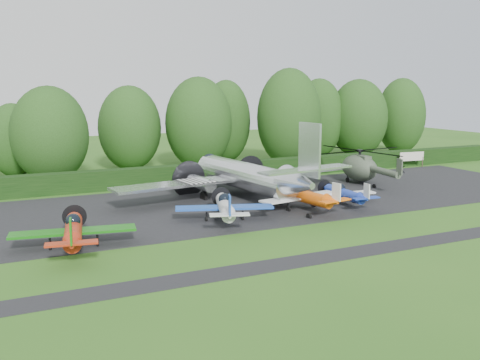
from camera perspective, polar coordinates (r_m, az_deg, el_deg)
name	(u,v)px	position (r m, az deg, el deg)	size (l,w,h in m)	color
ground	(271,234)	(37.82, 3.31, -5.74)	(160.00, 160.00, 0.00)	#295818
apron	(216,205)	(46.58, -2.55, -2.69)	(70.00, 18.00, 0.01)	black
taxiway_verge	(318,258)	(32.91, 8.34, -8.27)	(70.00, 2.00, 0.00)	black
hedgerow	(176,184)	(56.69, -6.83, -0.45)	(90.00, 1.60, 2.00)	black
transport_plane	(246,176)	(48.69, 0.62, 0.47)	(24.21, 18.56, 7.76)	silver
light_plane_red	(73,231)	(35.46, -17.37, -5.18)	(7.82, 8.22, 3.00)	#A9280F
light_plane_white	(225,207)	(40.67, -1.62, -2.85)	(7.51, 7.90, 2.89)	silver
light_plane_orange	(304,196)	(44.75, 6.82, -1.70)	(7.59, 7.98, 2.92)	orange
light_plane_blue	(344,194)	(47.16, 11.05, -1.43)	(6.48, 6.82, 2.49)	#1B36A6
helicopter	(360,165)	(57.79, 12.66, 1.53)	(11.22, 13.13, 3.61)	#394434
sign_board	(412,157)	(70.80, 17.85, 2.34)	(3.52, 0.13, 1.98)	#3F3326
tree_0	(319,118)	(77.62, 8.39, 6.53)	(7.06, 7.06, 11.25)	black
tree_1	(13,141)	(65.12, -23.02, 3.89)	(5.53, 5.53, 8.36)	black
tree_2	(130,128)	(66.60, -11.69, 5.44)	(7.59, 7.59, 10.29)	black
tree_3	(358,118)	(79.35, 12.49, 6.45)	(8.39, 8.39, 11.17)	black
tree_4	(226,121)	(72.42, -1.48, 6.29)	(6.50, 6.50, 11.01)	black
tree_5	(401,116)	(84.57, 16.79, 6.54)	(7.19, 7.19, 11.36)	black
tree_7	(50,135)	(60.23, -19.62, 4.59)	(8.07, 8.07, 10.28)	black
tree_8	(289,118)	(68.62, 5.24, 6.65)	(8.15, 8.15, 12.46)	black
tree_9	(199,123)	(66.30, -4.42, 6.06)	(8.22, 8.22, 11.35)	black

